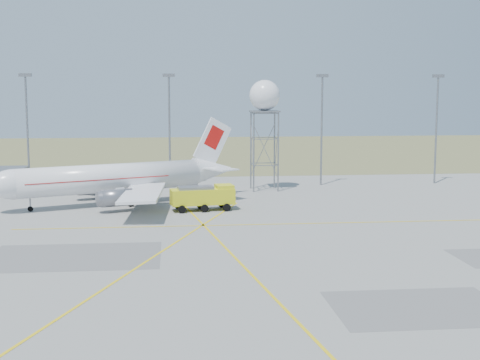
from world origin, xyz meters
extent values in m
plane|color=#A1A19C|center=(0.00, 0.00, 0.00)|extent=(400.00, 400.00, 0.00)
cube|color=olive|center=(0.00, 140.00, 0.01)|extent=(400.00, 120.00, 0.03)
cylinder|color=gray|center=(-35.00, 66.00, 10.00)|extent=(0.36, 0.36, 20.00)
cube|color=gray|center=(-35.00, 66.00, 20.20)|extent=(2.20, 0.50, 0.60)
cylinder|color=gray|center=(-10.00, 66.00, 10.00)|extent=(0.36, 0.36, 20.00)
cube|color=gray|center=(-10.00, 66.00, 20.20)|extent=(2.20, 0.50, 0.60)
cylinder|color=gray|center=(18.00, 66.00, 10.00)|extent=(0.36, 0.36, 20.00)
cube|color=gray|center=(18.00, 66.00, 20.20)|extent=(2.20, 0.50, 0.60)
cylinder|color=gray|center=(40.00, 66.00, 10.00)|extent=(0.36, 0.36, 20.00)
cube|color=gray|center=(40.00, 66.00, 20.20)|extent=(2.20, 0.50, 0.60)
cylinder|color=white|center=(-19.12, 47.55, 4.16)|extent=(27.94, 14.92, 4.37)
ellipsoid|color=white|center=(-32.25, 42.11, 4.16)|extent=(8.14, 6.72, 4.37)
cube|color=black|center=(-33.47, 41.61, 4.81)|extent=(2.45, 2.86, 1.07)
cone|color=white|center=(-2.96, 54.24, 4.48)|extent=(7.73, 6.55, 4.37)
cube|color=white|center=(-2.96, 54.24, 9.08)|extent=(6.60, 2.98, 8.23)
cube|color=#BD0F0C|center=(-2.75, 54.32, 9.84)|extent=(3.62, 1.78, 4.22)
cube|color=white|center=(-4.80, 57.26, 5.03)|extent=(5.53, 6.89, 0.20)
cube|color=white|center=(-2.12, 50.80, 5.03)|extent=(5.53, 6.89, 0.20)
cube|color=white|center=(-21.37, 57.27, 3.06)|extent=(16.58, 15.52, 0.39)
cube|color=white|center=(-13.84, 39.08, 3.06)|extent=(6.31, 17.78, 0.39)
cylinder|color=slate|center=(-22.56, 52.99, 2.08)|extent=(5.21, 4.08, 2.51)
cylinder|color=slate|center=(-17.71, 41.27, 2.08)|extent=(5.21, 4.08, 2.51)
cube|color=#BD0F0C|center=(-21.14, 46.71, 4.26)|extent=(21.89, 12.44, 0.13)
cylinder|color=black|center=(-30.23, 42.95, 0.49)|extent=(1.00, 1.00, 0.98)
cube|color=black|center=(-17.10, 48.39, 0.49)|extent=(3.52, 6.48, 0.98)
cylinder|color=gray|center=(-17.10, 48.39, 0.98)|extent=(0.34, 0.34, 1.97)
cylinder|color=gray|center=(4.45, 58.64, 6.95)|extent=(0.26, 0.26, 13.89)
cylinder|color=gray|center=(8.72, 58.64, 6.95)|extent=(0.26, 0.26, 13.89)
cylinder|color=gray|center=(8.72, 62.91, 6.95)|extent=(0.26, 0.26, 13.89)
cylinder|color=gray|center=(4.45, 62.91, 6.95)|extent=(0.26, 0.26, 13.89)
cube|color=gray|center=(6.59, 60.77, 13.89)|extent=(4.87, 4.87, 0.27)
sphere|color=white|center=(6.59, 60.77, 16.67)|extent=(5.34, 5.34, 5.34)
cube|color=yellow|center=(-5.27, 41.31, 2.06)|extent=(9.61, 4.39, 2.26)
cube|color=yellow|center=(-2.01, 41.78, 2.98)|extent=(2.86, 3.21, 1.44)
cube|color=black|center=(-1.30, 41.89, 3.09)|extent=(0.49, 2.66, 1.03)
cube|color=gray|center=(-6.29, 41.16, 3.40)|extent=(5.45, 3.19, 0.41)
camera|label=1|loc=(-9.69, -55.34, 17.33)|focal=50.00mm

